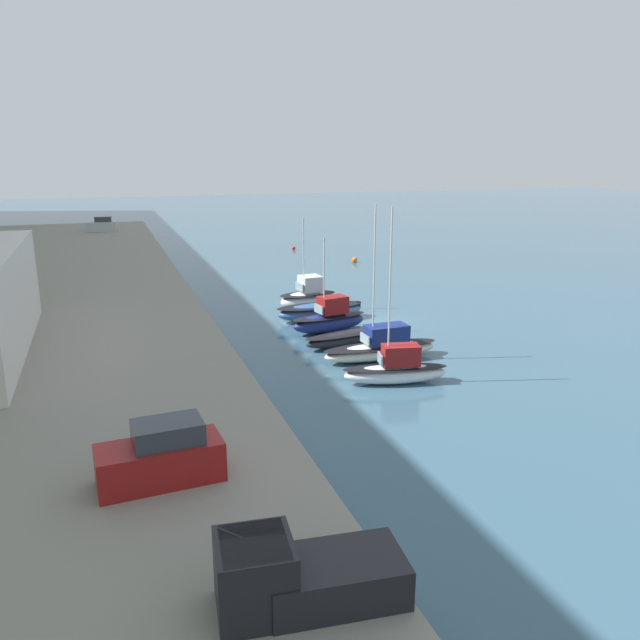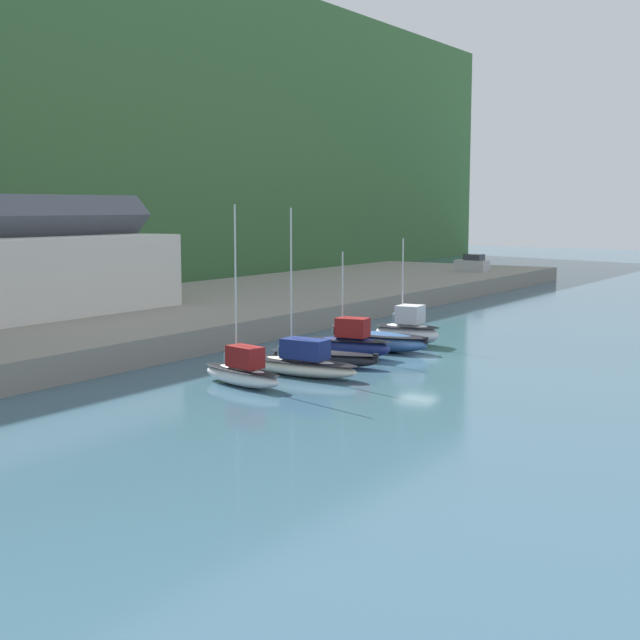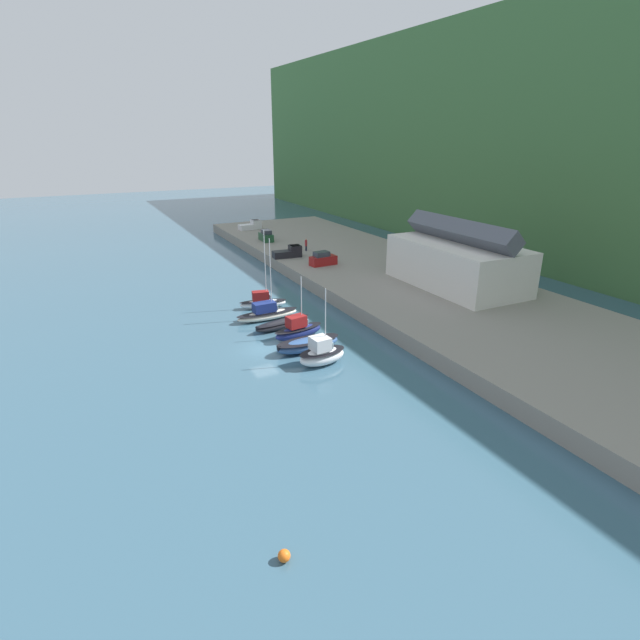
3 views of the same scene
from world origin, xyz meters
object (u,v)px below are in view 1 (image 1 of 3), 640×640
moored_boat_2 (352,337)px  mooring_buoy_0 (294,248)px  moored_boat_5 (308,297)px  parked_car_0 (102,225)px  parked_car_1 (162,456)px  moored_boat_3 (330,319)px  moored_boat_1 (382,347)px  moored_boat_0 (396,369)px  pickup_truck_1 (294,575)px  mooring_buoy_1 (355,260)px  moored_boat_4 (320,311)px

moored_boat_2 → mooring_buoy_0: 44.20m
moored_boat_5 → mooring_buoy_0: size_ratio=14.93×
moored_boat_5 → parked_car_0: bearing=13.0°
moored_boat_2 → parked_car_1: 22.99m
moored_boat_3 → parked_car_1: size_ratio=1.61×
moored_boat_1 → moored_boat_3: (7.03, 0.95, 0.17)m
moored_boat_0 → mooring_buoy_0: (50.97, -9.38, -0.58)m
pickup_truck_1 → mooring_buoy_1: bearing=-18.1°
moored_boat_5 → parked_car_0: 50.45m
moored_boat_4 → mooring_buoy_1: (23.94, -12.76, -0.37)m
moored_boat_0 → mooring_buoy_1: moored_boat_0 is taller
pickup_truck_1 → mooring_buoy_1: 61.35m
moored_boat_1 → moored_boat_5: size_ratio=1.28×
moored_boat_0 → moored_boat_4: bearing=9.6°
moored_boat_1 → parked_car_0: (61.90, 16.14, 1.89)m
moored_boat_2 → mooring_buoy_0: (43.28, -8.95, -0.29)m
moored_boat_2 → parked_car_0: bearing=4.1°
moored_boat_0 → moored_boat_3: size_ratio=1.44×
moored_boat_3 → mooring_buoy_1: (27.43, -13.23, -0.64)m
moored_boat_1 → moored_boat_4: size_ratio=1.37×
moored_boat_4 → mooring_buoy_1: 27.13m
moored_boat_0 → moored_boat_1: bearing=-2.0°
moored_boat_3 → parked_car_0: 56.96m
moored_boat_3 → moored_boat_2: bearing=176.4°
parked_car_1 → moored_boat_1: bearing=-50.0°
moored_boat_1 → pickup_truck_1: (-21.67, 12.39, 1.79)m
parked_car_0 → parked_car_1: bearing=-173.9°
moored_boat_2 → parked_car_0: (58.41, 15.54, 2.15)m
moored_boat_2 → parked_car_1: (-17.87, 14.29, 2.15)m
parked_car_0 → mooring_buoy_1: bearing=-128.8°
parked_car_1 → mooring_buoy_0: 65.47m
parked_car_1 → pickup_truck_1: size_ratio=0.88×
moored_boat_0 → parked_car_1: moored_boat_0 is taller
moored_boat_3 → pickup_truck_1: size_ratio=1.42×
moored_boat_0 → moored_boat_2: bearing=8.6°
moored_boat_3 → mooring_buoy_1: 30.46m
parked_car_0 → mooring_buoy_1: 39.58m
pickup_truck_1 → moored_boat_3: bearing=-16.1°
parked_car_0 → pickup_truck_1: bearing=-172.2°
moored_boat_2 → moored_boat_4: (7.03, -0.12, 0.16)m
mooring_buoy_1 → moored_boat_3: bearing=154.2°
mooring_buoy_1 → moored_boat_4: bearing=151.9°
moored_boat_4 → mooring_buoy_1: moored_boat_4 is taller
moored_boat_0 → moored_boat_4: moored_boat_0 is taller
moored_boat_5 → mooring_buoy_0: moored_boat_5 is taller
moored_boat_0 → parked_car_0: (66.10, 15.11, 1.86)m
pickup_truck_1 → mooring_buoy_1: size_ratio=7.16×
moored_boat_1 → moored_boat_5: bearing=-0.1°
moored_boat_2 → moored_boat_4: moored_boat_4 is taller
moored_boat_0 → moored_boat_4: (14.72, -0.55, -0.13)m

